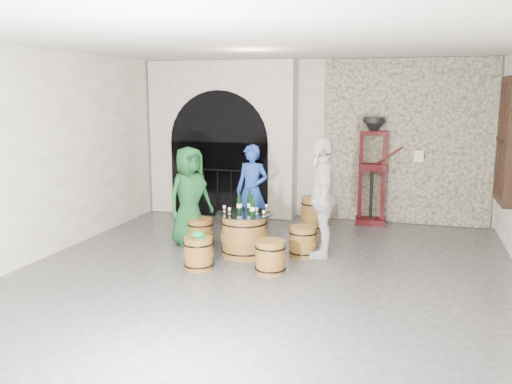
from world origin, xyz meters
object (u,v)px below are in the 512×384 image
(barrel_stool_far, at_px, (250,227))
(corking_press, at_px, (373,163))
(wine_bottle_left, at_px, (239,204))
(barrel_table, at_px, (244,235))
(barrel_stool_left, at_px, (200,233))
(side_barrel, at_px, (314,214))
(wine_bottle_center, at_px, (253,207))
(person_white, at_px, (322,197))
(person_blue, at_px, (252,191))
(wine_bottle_right, at_px, (250,203))
(person_green, at_px, (190,196))
(barrel_stool_near_right, at_px, (270,257))
(barrel_stool_right, at_px, (303,241))
(barrel_stool_near_left, at_px, (198,253))

(barrel_stool_far, relative_size, corking_press, 0.23)
(barrel_stool_far, bearing_deg, corking_press, 44.40)
(wine_bottle_left, bearing_deg, barrel_table, -27.43)
(barrel_table, relative_size, wine_bottle_left, 2.76)
(barrel_stool_left, distance_m, wine_bottle_left, 1.01)
(wine_bottle_left, relative_size, corking_press, 0.16)
(barrel_stool_far, xyz_separation_m, side_barrel, (0.93, 0.98, 0.08))
(barrel_stool_left, relative_size, wine_bottle_center, 1.47)
(person_white, bearing_deg, wine_bottle_left, -87.97)
(person_white, relative_size, wine_bottle_center, 5.81)
(person_blue, bearing_deg, barrel_stool_far, -69.47)
(person_white, distance_m, wine_bottle_right, 1.14)
(barrel_table, xyz_separation_m, barrel_stool_far, (-0.18, 0.90, -0.11))
(person_blue, bearing_deg, person_green, -126.07)
(wine_bottle_center, bearing_deg, barrel_stool_near_right, -52.17)
(barrel_stool_right, distance_m, person_green, 2.06)
(barrel_table, distance_m, barrel_stool_far, 0.93)
(barrel_stool_left, height_order, wine_bottle_center, wine_bottle_center)
(wine_bottle_center, bearing_deg, side_barrel, 73.93)
(person_blue, distance_m, corking_press, 2.54)
(person_green, distance_m, person_blue, 1.18)
(barrel_stool_near_left, relative_size, side_barrel, 0.74)
(barrel_stool_left, height_order, person_white, person_white)
(barrel_table, height_order, person_green, person_green)
(wine_bottle_right, bearing_deg, corking_press, 57.70)
(barrel_table, relative_size, person_green, 0.54)
(barrel_stool_right, height_order, wine_bottle_left, wine_bottle_left)
(barrel_stool_near_right, bearing_deg, side_barrel, 86.81)
(person_white, distance_m, wine_bottle_left, 1.30)
(corking_press, bearing_deg, person_green, -144.07)
(person_green, height_order, person_white, person_white)
(barrel_stool_near_right, relative_size, person_blue, 0.29)
(barrel_stool_right, height_order, barrel_stool_near_left, same)
(barrel_stool_far, distance_m, wine_bottle_center, 1.24)
(person_green, height_order, wine_bottle_right, person_green)
(barrel_stool_near_right, distance_m, wine_bottle_center, 0.92)
(wine_bottle_center, relative_size, side_barrel, 0.50)
(barrel_table, relative_size, wine_bottle_center, 2.76)
(person_green, bearing_deg, person_white, -60.07)
(barrel_stool_left, distance_m, person_blue, 1.25)
(barrel_stool_near_left, relative_size, wine_bottle_left, 1.47)
(person_green, relative_size, corking_press, 0.80)
(person_blue, bearing_deg, barrel_stool_left, -115.57)
(barrel_stool_near_right, height_order, wine_bottle_left, wine_bottle_left)
(wine_bottle_left, distance_m, corking_press, 3.30)
(barrel_stool_far, relative_size, wine_bottle_center, 1.47)
(barrel_stool_near_left, bearing_deg, person_green, 118.05)
(barrel_table, relative_size, corking_press, 0.43)
(wine_bottle_center, relative_size, wine_bottle_right, 1.00)
(barrel_table, xyz_separation_m, barrel_stool_right, (0.89, 0.25, -0.11))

